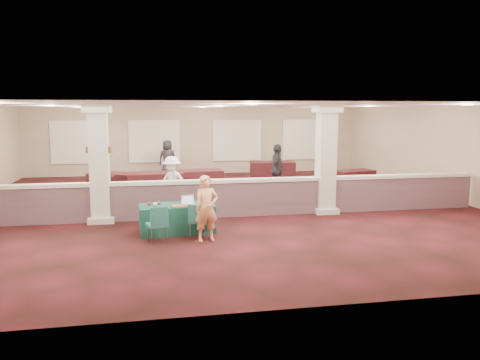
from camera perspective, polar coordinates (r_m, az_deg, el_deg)
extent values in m
plane|color=#421016|center=(15.10, -2.53, -3.21)|extent=(16.00, 16.00, 0.00)
cube|color=gray|center=(22.78, -5.33, 4.79)|extent=(16.00, 0.04, 3.20)
cube|color=gray|center=(7.10, 6.30, -3.46)|extent=(16.00, 0.04, 3.20)
cube|color=gray|center=(17.80, 23.90, 3.06)|extent=(0.04, 16.00, 3.20)
cube|color=white|center=(14.78, -2.62, 9.02)|extent=(16.00, 16.00, 0.02)
cube|color=#573B45|center=(13.54, -1.67, -2.41)|extent=(15.60, 0.20, 1.00)
cube|color=beige|center=(13.45, -1.68, -0.11)|extent=(15.60, 0.28, 0.10)
cube|color=beige|center=(13.31, -16.77, 1.83)|extent=(0.50, 0.50, 3.20)
cube|color=beige|center=(13.56, -16.49, -4.56)|extent=(0.70, 0.70, 0.16)
cube|color=beige|center=(13.23, -17.05, 8.29)|extent=(0.72, 0.72, 0.20)
cube|color=beige|center=(14.14, 10.42, 2.42)|extent=(0.50, 0.50, 3.20)
cube|color=beige|center=(14.38, 10.26, -3.61)|extent=(0.70, 0.70, 0.16)
cube|color=beige|center=(14.07, 10.58, 8.51)|extent=(0.72, 0.72, 0.20)
cylinder|color=brown|center=(13.31, -18.04, 3.50)|extent=(0.12, 0.12, 0.18)
cylinder|color=white|center=(13.31, -18.04, 3.50)|extent=(0.09, 0.09, 0.10)
cylinder|color=brown|center=(13.24, -15.64, 3.58)|extent=(0.12, 0.12, 0.18)
cylinder|color=white|center=(13.24, -15.64, 3.58)|extent=(0.09, 0.09, 0.10)
cube|color=#103B35|center=(11.97, -7.71, -4.66)|extent=(1.91, 1.05, 0.71)
cube|color=#1E5458|center=(11.35, -5.03, -4.99)|extent=(0.55, 0.55, 0.06)
cube|color=#1E5458|center=(11.12, -5.31, -4.05)|extent=(0.40, 0.19, 0.41)
cylinder|color=slate|center=(11.29, -6.12, -6.26)|extent=(0.03, 0.03, 0.39)
cylinder|color=slate|center=(11.20, -4.37, -6.36)|extent=(0.03, 0.03, 0.39)
cylinder|color=slate|center=(11.62, -5.63, -5.83)|extent=(0.03, 0.03, 0.39)
cylinder|color=slate|center=(11.53, -3.92, -5.92)|extent=(0.03, 0.03, 0.39)
cube|color=#1E5458|center=(11.07, -10.09, -5.38)|extent=(0.55, 0.55, 0.06)
cube|color=#1E5458|center=(10.83, -9.81, -4.38)|extent=(0.42, 0.16, 0.42)
cylinder|color=slate|center=(10.91, -10.70, -6.86)|extent=(0.03, 0.03, 0.40)
cylinder|color=slate|center=(11.01, -8.87, -6.67)|extent=(0.03, 0.03, 0.40)
cylinder|color=slate|center=(11.25, -11.22, -6.40)|extent=(0.03, 0.03, 0.40)
cylinder|color=slate|center=(11.35, -9.44, -6.22)|extent=(0.03, 0.03, 0.40)
imported|color=tan|center=(11.03, -4.11, -3.46)|extent=(0.62, 0.47, 1.56)
cube|color=black|center=(15.20, -12.08, -2.06)|extent=(1.74, 1.11, 0.65)
cube|color=black|center=(17.37, -10.24, -0.43)|extent=(2.06, 1.11, 0.81)
cube|color=black|center=(19.54, 13.70, 0.22)|extent=(1.77, 1.18, 0.66)
cube|color=black|center=(18.11, -15.02, -0.33)|extent=(2.05, 1.52, 0.75)
cube|color=black|center=(18.12, -5.22, -0.02)|extent=(1.97, 1.07, 0.78)
cube|color=black|center=(20.89, 3.96, 1.16)|extent=(2.09, 1.27, 0.80)
imported|color=black|center=(16.57, -16.31, 0.19)|extent=(0.84, 0.74, 1.53)
imported|color=white|center=(14.83, -8.27, -0.29)|extent=(1.15, 0.96, 1.64)
imported|color=black|center=(16.85, 4.53, 1.22)|extent=(0.92, 1.22, 1.87)
imported|color=black|center=(21.65, -8.82, 2.57)|extent=(0.96, 0.72, 1.73)
cube|color=#BDBCC1|center=(11.88, -6.32, -2.94)|extent=(0.34, 0.25, 0.02)
cube|color=#BDBCC1|center=(11.97, -6.40, -2.29)|extent=(0.32, 0.03, 0.21)
cube|color=silver|center=(11.96, -6.40, -2.37)|extent=(0.29, 0.02, 0.18)
cube|color=#B8621D|center=(11.66, -7.37, -3.15)|extent=(0.41, 0.32, 0.03)
sphere|color=beige|center=(11.74, -10.28, -2.94)|extent=(0.11, 0.11, 0.11)
sphere|color=maroon|center=(11.87, -11.04, -2.86)|extent=(0.10, 0.10, 0.10)
sphere|color=#454449|center=(11.96, -9.90, -2.74)|extent=(0.10, 0.10, 0.10)
cube|color=red|center=(11.72, -4.51, -3.09)|extent=(0.12, 0.04, 0.01)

